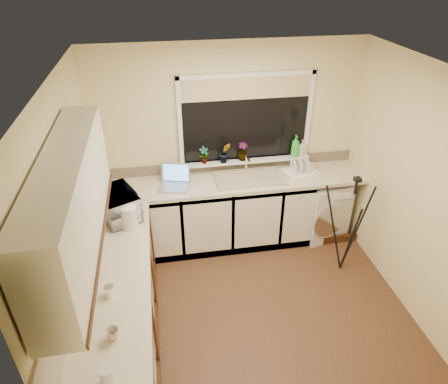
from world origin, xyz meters
TOP-DOWN VIEW (x-y plane):
  - floor at (0.00, 0.00)m, footprint 3.20×3.20m
  - ceiling at (0.00, 0.00)m, footprint 3.20×3.20m
  - wall_back at (0.00, 1.50)m, footprint 3.20×0.00m
  - wall_front at (0.00, -1.50)m, footprint 3.20×0.00m
  - wall_left at (-1.60, 0.00)m, footprint 0.00×3.00m
  - wall_right at (1.60, 0.00)m, footprint 0.00×3.00m
  - base_cabinet_back at (-0.33, 1.20)m, footprint 2.55×0.60m
  - base_cabinet_left at (-1.30, -0.30)m, footprint 0.54×2.40m
  - worktop_back at (0.00, 1.20)m, footprint 3.20×0.60m
  - worktop_left at (-1.30, -0.30)m, footprint 0.60×2.40m
  - upper_cabinet at (-1.44, -0.45)m, footprint 0.28×1.90m
  - splashback_left at (-1.59, -0.30)m, footprint 0.02×2.40m
  - splashback_back at (0.00, 1.49)m, footprint 3.20×0.02m
  - window_glass at (0.20, 1.49)m, footprint 1.50×0.02m
  - window_blind at (0.20, 1.46)m, footprint 1.50×0.02m
  - windowsill at (0.20, 1.43)m, footprint 1.60×0.14m
  - sink at (0.20, 1.20)m, footprint 0.82×0.46m
  - faucet at (0.20, 1.38)m, footprint 0.03×0.03m
  - washing_machine at (1.17, 1.19)m, footprint 0.67×0.66m
  - laptop at (-0.69, 1.20)m, footprint 0.39×0.35m
  - kettle at (-1.19, 0.46)m, footprint 0.17×0.17m
  - dish_rack at (0.83, 1.17)m, footprint 0.45×0.38m
  - tripod at (1.17, 0.45)m, footprint 0.77×0.77m
  - glass_jug at (-1.28, -1.22)m, footprint 0.10×0.10m
  - steel_jar at (-1.32, -0.46)m, footprint 0.07×0.07m
  - microwave at (-1.29, 0.67)m, footprint 0.52×0.60m
  - plant_a at (-0.31, 1.41)m, footprint 0.13×0.10m
  - plant_b at (-0.06, 1.40)m, footprint 0.14×0.12m
  - plant_c at (0.16, 1.42)m, footprint 0.16×0.16m
  - soap_bottle_green at (0.83, 1.42)m, footprint 0.11×0.11m
  - soap_bottle_clear at (0.92, 1.43)m, footprint 0.12×0.12m
  - cup_back at (0.98, 1.26)m, footprint 0.16×0.16m
  - cup_left at (-1.27, -0.88)m, footprint 0.12×0.12m

SIDE VIEW (x-z plane):
  - floor at x=0.00m, z-range 0.00..0.00m
  - washing_machine at x=1.17m, z-range 0.00..0.79m
  - base_cabinet_back at x=-0.33m, z-range 0.00..0.86m
  - base_cabinet_left at x=-1.30m, z-range 0.00..0.86m
  - tripod at x=1.17m, z-range 0.00..1.23m
  - worktop_back at x=0.00m, z-range 0.86..0.90m
  - worktop_left at x=-1.30m, z-range 0.86..0.90m
  - sink at x=0.20m, z-range 0.90..0.93m
  - dish_rack at x=0.83m, z-range 0.90..0.96m
  - cup_left at x=-1.27m, z-range 0.90..0.99m
  - steel_jar at x=-1.32m, z-range 0.90..1.00m
  - cup_back at x=0.98m, z-range 0.90..1.01m
  - laptop at x=-0.69m, z-range 0.84..1.09m
  - splashback_back at x=0.00m, z-range 0.90..1.04m
  - glass_jug at x=-1.28m, z-range 0.90..1.04m
  - kettle at x=-1.19m, z-range 0.90..1.13m
  - faucet at x=0.20m, z-range 0.90..1.14m
  - windowsill at x=0.20m, z-range 1.02..1.05m
  - microwave at x=-1.29m, z-range 0.90..1.18m
  - splashback_left at x=-1.59m, z-range 0.90..1.35m
  - soap_bottle_clear at x=0.92m, z-range 1.05..1.25m
  - plant_a at x=-0.31m, z-range 1.05..1.27m
  - plant_c at x=0.16m, z-range 1.05..1.28m
  - plant_b at x=-0.06m, z-range 1.05..1.31m
  - soap_bottle_green at x=0.83m, z-range 1.05..1.32m
  - wall_back at x=0.00m, z-range -0.38..2.83m
  - wall_front at x=0.00m, z-range -0.38..2.83m
  - wall_left at x=-1.60m, z-range -0.27..2.73m
  - wall_right at x=1.60m, z-range -0.27..2.73m
  - window_glass at x=0.20m, z-range 1.05..2.05m
  - upper_cabinet at x=-1.44m, z-range 1.45..2.15m
  - window_blind at x=0.20m, z-range 1.80..2.05m
  - ceiling at x=0.00m, z-range 2.45..2.45m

